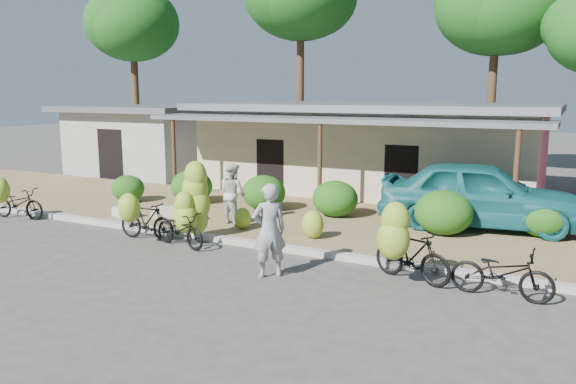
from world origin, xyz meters
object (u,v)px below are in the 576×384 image
Objects in this scene: bystander at (233,193)px; bike_right at (406,248)px; tree_center_right at (493,5)px; bike_center at (189,211)px; teal_van at (480,194)px; bike_far_left at (15,201)px; tree_back_left at (131,22)px; vendor at (269,230)px; sack_far at (125,212)px; bike_far_right at (502,273)px; bike_left at (143,218)px; sack_near at (166,212)px.

bike_right is at bearing 175.91° from bystander.
tree_center_right reaches higher than bike_center.
bike_far_left is at bearing 103.27° from teal_van.
tree_back_left is 20.64m from teal_van.
bike_center is at bearing -67.35° from vendor.
bike_right is (5.61, -0.41, -0.11)m from bike_center.
bike_right is 9.08m from sack_far.
bike_far_right is 7.81m from bystander.
vendor is (-4.41, -0.88, 0.49)m from bike_far_right.
tree_back_left is 15.36m from sack_far.
bike_left reaches higher than sack_far.
tree_back_left is 20.90m from vendor.
teal_van is (7.45, 5.00, 0.43)m from bike_left.
bike_left is 2.64m from bystander.
bike_far_left is (5.86, -11.75, -6.71)m from tree_back_left.
bike_right is 0.34× the size of teal_van.
tree_center_right reaches higher than bike_right.
bike_far_left reaches higher than bike_far_right.
bike_right reaches higher than bike_far_left.
sack_far is 6.82m from vendor.
tree_back_left reaches higher than sack_far.
bike_right is (6.83, -0.11, 0.12)m from bike_left.
bike_left is at bearing -57.38° from vendor.
bike_center is 7.81m from teal_van.
tree_back_left is 4.89× the size of bike_far_left.
tree_center_right reaches higher than bike_left.
bike_far_right reaches higher than sack_near.
bike_left is 2.61m from sack_far.
vendor is at bearing 127.64° from bike_right.
bystander is (-3.00, 3.29, -0.00)m from vendor.
bike_left is 2.28× the size of sack_far.
bike_far_left is 4.56m from sack_near.
bike_far_right is (19.60, -12.01, -6.79)m from tree_back_left.
teal_van reaches higher than bystander.
bike_right is at bearing 154.10° from vendor.
sack_near is (-2.18, 1.74, -0.57)m from bike_center.
tree_center_right is (17.00, 3.50, 0.17)m from tree_back_left.
bike_far_right is 0.95× the size of vendor.
bike_center reaches higher than bike_left.
bike_center is 2.02m from bystander.
vendor is at bearing -30.23° from sack_near.
sack_near is at bearing 101.63° from teal_van.
bike_far_left is 6.69m from bystander.
bike_right is (11.94, -0.28, 0.16)m from bike_far_left.
vendor reaches higher than bystander.
bike_far_right is 4.52m from vendor.
tree_back_left is 23.97m from bike_far_right.
teal_van is (12.55, 4.84, 0.47)m from bike_far_left.
sack_near is at bearing 23.10° from bike_left.
tree_center_right is at bearing 22.21° from bike_right.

